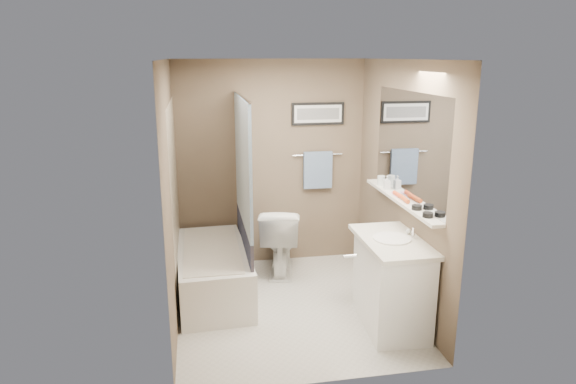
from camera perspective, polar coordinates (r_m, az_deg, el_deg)
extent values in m
plane|color=beige|center=(5.26, 0.30, -12.62)|extent=(2.50, 2.50, 0.00)
cube|color=white|center=(4.66, 0.34, 14.28)|extent=(2.20, 2.50, 0.04)
cube|color=brown|center=(6.00, -1.85, 3.07)|extent=(2.20, 0.04, 2.40)
cube|color=brown|center=(3.68, 3.88, -4.70)|extent=(2.20, 0.04, 2.40)
cube|color=brown|center=(4.75, -12.59, -0.48)|extent=(0.04, 2.50, 2.40)
cube|color=brown|center=(5.13, 12.26, 0.67)|extent=(0.04, 2.50, 2.40)
cube|color=#C4B294|center=(5.29, -12.42, -1.16)|extent=(0.02, 1.55, 2.00)
cylinder|color=silver|center=(5.12, -5.20, 10.58)|extent=(0.02, 1.55, 0.02)
cube|color=silver|center=(5.21, -5.04, 3.43)|extent=(0.03, 1.45, 1.28)
cube|color=#262B47|center=(5.43, -4.84, -5.08)|extent=(0.03, 1.45, 0.36)
cube|color=silver|center=(4.91, 13.30, 5.01)|extent=(0.02, 1.60, 1.00)
cube|color=silver|center=(5.00, 12.37, -0.88)|extent=(0.12, 1.60, 0.03)
cylinder|color=silver|center=(6.07, 3.31, 4.15)|extent=(0.60, 0.02, 0.02)
cube|color=#91B0D4|center=(6.09, 3.33, 2.46)|extent=(0.34, 0.05, 0.44)
cube|color=black|center=(6.02, 3.34, 8.68)|extent=(0.62, 0.02, 0.26)
cube|color=white|center=(6.01, 3.37, 8.66)|extent=(0.56, 0.00, 0.20)
cube|color=#595959|center=(6.00, 3.38, 8.66)|extent=(0.50, 0.00, 0.13)
cube|color=silver|center=(3.90, 11.79, -6.95)|extent=(0.80, 0.02, 2.00)
cylinder|color=silver|center=(3.84, 6.89, -7.09)|extent=(0.10, 0.02, 0.02)
cube|color=white|center=(5.46, -8.38, -8.79)|extent=(0.77, 1.53, 0.50)
cube|color=silver|center=(5.37, -8.48, -6.35)|extent=(0.56, 1.36, 0.02)
imported|color=white|center=(5.90, -0.87, -5.27)|extent=(0.59, 0.85, 0.79)
cube|color=white|center=(4.88, 11.43, -10.01)|extent=(0.56, 0.93, 0.80)
cube|color=silver|center=(4.72, 11.57, -5.39)|extent=(0.54, 0.96, 0.04)
cylinder|color=white|center=(4.70, 11.48, -5.08)|extent=(0.34, 0.34, 0.01)
cylinder|color=silver|center=(4.76, 13.75, -4.41)|extent=(0.02, 0.02, 0.10)
sphere|color=white|center=(4.86, 13.26, -4.26)|extent=(0.05, 0.05, 0.05)
cylinder|color=black|center=(4.48, 15.27, -2.46)|extent=(0.09, 0.09, 0.04)
cylinder|color=black|center=(4.67, 14.11, -1.67)|extent=(0.09, 0.09, 0.04)
cylinder|color=#D2501D|center=(4.92, 12.77, -0.73)|extent=(0.05, 0.22, 0.04)
cylinder|color=#DF461F|center=(5.03, 12.23, -0.35)|extent=(0.05, 0.22, 0.04)
cube|color=#FF9BC1|center=(5.13, 11.78, -0.24)|extent=(0.04, 0.16, 0.01)
cylinder|color=silver|center=(5.46, 10.31, 1.26)|extent=(0.08, 0.08, 0.10)
imported|color=#999999|center=(5.31, 10.94, 1.03)|extent=(0.07, 0.07, 0.14)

